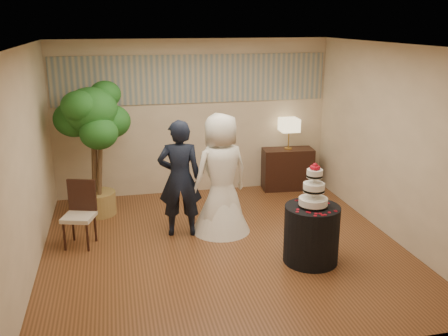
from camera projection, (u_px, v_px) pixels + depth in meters
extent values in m
cube|color=brown|center=(223.00, 247.00, 7.12)|extent=(5.00, 5.00, 0.00)
cube|color=white|center=(223.00, 45.00, 6.32)|extent=(5.00, 5.00, 0.00)
cube|color=beige|center=(193.00, 118.00, 9.06)|extent=(5.00, 0.06, 2.80)
cube|color=beige|center=(285.00, 222.00, 4.38)|extent=(5.00, 0.06, 2.80)
cube|color=beige|center=(27.00, 163.00, 6.20)|extent=(0.06, 5.00, 2.80)
cube|color=beige|center=(391.00, 142.00, 7.24)|extent=(0.06, 5.00, 2.80)
cube|color=gray|center=(193.00, 79.00, 8.84)|extent=(4.90, 0.02, 0.85)
imported|color=black|center=(180.00, 179.00, 7.30)|extent=(0.69, 0.51, 1.75)
imported|color=white|center=(221.00, 174.00, 7.41)|extent=(1.12, 1.12, 1.82)
cylinder|color=black|center=(311.00, 234.00, 6.59)|extent=(0.74, 0.74, 0.78)
cube|color=black|center=(287.00, 169.00, 9.46)|extent=(0.97, 0.50, 0.78)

